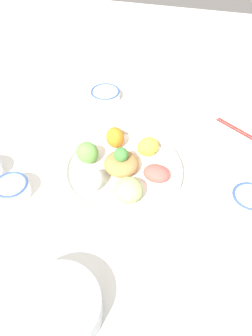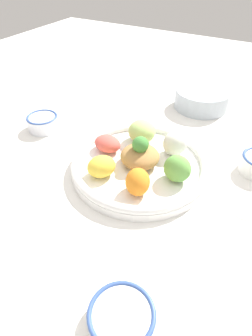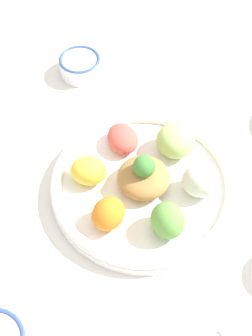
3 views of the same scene
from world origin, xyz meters
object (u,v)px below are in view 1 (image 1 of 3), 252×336
(rice_bowl_blue, at_px, (105,94))
(sauce_bowl_dark, at_px, (249,199))
(salad_platter, at_px, (121,168))
(sauce_bowl_red, at_px, (12,189))
(chopsticks_pair_near, at_px, (251,137))
(side_serving_bowl, at_px, (59,308))
(serving_spoon_main, at_px, (30,152))

(rice_bowl_blue, distance_m, sauce_bowl_dark, 0.59)
(salad_platter, distance_m, rice_bowl_blue, 0.36)
(sauce_bowl_red, distance_m, sauce_bowl_dark, 0.60)
(sauce_bowl_red, xyz_separation_m, chopsticks_pair_near, (-0.37, 0.60, -0.02))
(sauce_bowl_dark, bearing_deg, sauce_bowl_red, -79.38)
(salad_platter, height_order, rice_bowl_blue, salad_platter)
(sauce_bowl_red, height_order, chopsticks_pair_near, sauce_bowl_red)
(chopsticks_pair_near, bearing_deg, salad_platter, 67.50)
(salad_platter, bearing_deg, sauce_bowl_red, -62.07)
(sauce_bowl_red, height_order, side_serving_bowl, side_serving_bowl)
(chopsticks_pair_near, distance_m, serving_spoon_main, 0.67)
(sauce_bowl_red, distance_m, rice_bowl_blue, 0.48)
(sauce_bowl_red, xyz_separation_m, sauce_bowl_dark, (-0.11, 0.59, -0.00))
(sauce_bowl_dark, relative_size, serving_spoon_main, 0.65)
(rice_bowl_blue, distance_m, side_serving_bowl, 0.73)
(sauce_bowl_dark, height_order, serving_spoon_main, sauce_bowl_dark)
(serving_spoon_main, bearing_deg, rice_bowl_blue, -120.65)
(sauce_bowl_red, bearing_deg, side_serving_bowl, 42.03)
(sauce_bowl_red, bearing_deg, rice_bowl_blue, 166.27)
(side_serving_bowl, distance_m, serving_spoon_main, 0.48)
(chopsticks_pair_near, relative_size, serving_spoon_main, 1.56)
(rice_bowl_blue, bearing_deg, side_serving_bowl, 9.09)
(rice_bowl_blue, bearing_deg, salad_platter, 22.87)
(sauce_bowl_dark, relative_size, chopsticks_pair_near, 0.41)
(sauce_bowl_dark, height_order, side_serving_bowl, side_serving_bowl)
(sauce_bowl_red, relative_size, sauce_bowl_dark, 0.98)
(side_serving_bowl, bearing_deg, chopsticks_pair_near, 149.21)
(sauce_bowl_red, distance_m, side_serving_bowl, 0.34)
(side_serving_bowl, xyz_separation_m, chopsticks_pair_near, (-0.63, 0.37, -0.03))
(serving_spoon_main, bearing_deg, sauce_bowl_red, 93.93)
(sauce_bowl_dark, bearing_deg, serving_spoon_main, -93.87)
(sauce_bowl_red, xyz_separation_m, rice_bowl_blue, (-0.46, 0.11, -0.01))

